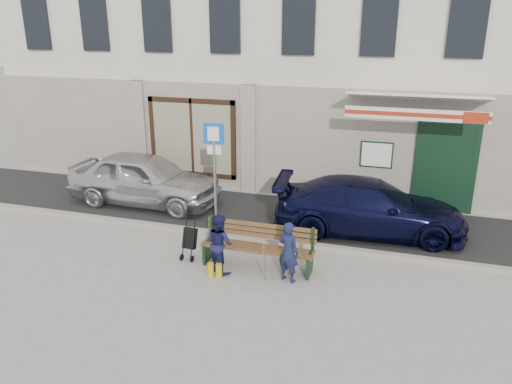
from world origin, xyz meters
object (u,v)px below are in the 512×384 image
at_px(parking_sign, 214,160).
at_px(stroller, 190,239).
at_px(car_navy, 369,207).
at_px(car_silver, 144,179).
at_px(man, 288,252).
at_px(bench, 256,247).
at_px(woman, 220,243).

xyz_separation_m(parking_sign, stroller, (0.04, -1.67, -1.36)).
distance_m(car_navy, parking_sign, 3.93).
distance_m(car_silver, man, 5.83).
relative_size(car_navy, bench, 1.91).
relative_size(car_silver, man, 3.40).
bearing_deg(car_silver, parking_sign, -111.69).
bearing_deg(parking_sign, car_navy, 4.23).
relative_size(parking_sign, man, 2.11).
height_order(bench, stroller, stroller).
height_order(car_silver, car_navy, car_silver).
distance_m(car_silver, stroller, 3.82).
bearing_deg(woman, stroller, 8.19).
xyz_separation_m(car_silver, car_navy, (6.24, -0.24, -0.07)).
relative_size(parking_sign, stroller, 2.71).
distance_m(man, woman, 1.45).
xyz_separation_m(man, woman, (-1.45, -0.01, -0.00)).
bearing_deg(bench, car_silver, 146.11).
bearing_deg(parking_sign, bench, -56.23).
bearing_deg(man, bench, -4.97).
bearing_deg(woman, car_navy, -101.10).
bearing_deg(stroller, parking_sign, 98.94).
bearing_deg(stroller, woman, -16.70).
bearing_deg(man, car_silver, -12.48).
distance_m(car_silver, woman, 4.69).
bearing_deg(stroller, car_navy, 42.54).
height_order(bench, man, man).
bearing_deg(bench, man, -25.06).
relative_size(car_silver, parking_sign, 1.62).
bearing_deg(woman, man, -146.96).
relative_size(bench, man, 1.89).
distance_m(car_navy, man, 3.19).
distance_m(bench, woman, 0.78).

